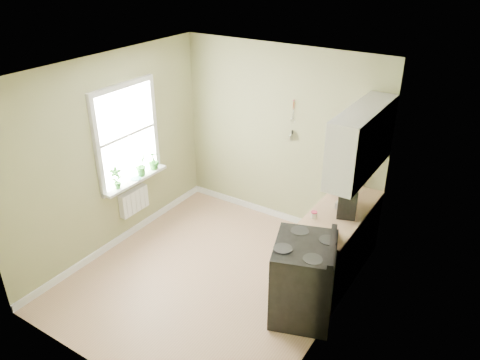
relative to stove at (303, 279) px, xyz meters
The scene contains 21 objects.
floor 1.37m from the stove, behind, with size 3.20×3.60×0.02m, color #A97D5E.
ceiling 2.56m from the stove, behind, with size 3.20×3.60×0.02m, color white.
wall_back 2.34m from the stove, 125.98° to the left, with size 3.20×0.02×2.70m, color #999B6A.
wall_left 3.01m from the stove, behind, with size 0.02×3.60×2.70m, color #999B6A.
wall_right 0.93m from the stove, ahead, with size 0.02×3.60×2.70m, color #999B6A.
base_cabinets 0.95m from the stove, 88.65° to the left, with size 0.60×1.60×0.87m, color silver.
countertop 1.03m from the stove, 89.25° to the left, with size 0.64×1.60×0.04m, color tan.
upper_cabinets 1.73m from the stove, 82.01° to the left, with size 0.35×1.40×0.80m, color silver.
window 3.06m from the stove, behind, with size 0.06×1.14×1.44m.
window_sill 2.83m from the stove, behind, with size 0.18×1.14×0.04m, color white.
radiator 2.83m from the stove, behind, with size 0.12×0.50×0.35m, color white.
wall_utensils 2.31m from the stove, 121.92° to the left, with size 0.02×0.14×0.58m.
stove is the anchor object (origin of this frame).
stand_mixer 1.29m from the stove, 88.42° to the left, with size 0.21×0.34×0.40m.
kettle 1.46m from the stove, 99.63° to the left, with size 0.19×0.11×0.19m.
coffee_maker 1.09m from the stove, 83.08° to the left, with size 0.29×0.31×0.39m.
red_tray 1.79m from the stove, 97.76° to the left, with size 0.33×0.33×0.02m, color #B22746.
jar 0.81m from the stove, 107.22° to the left, with size 0.08×0.08×0.08m.
plant_a 2.84m from the stove, behind, with size 0.17×0.12×0.32m, color #2A6F23.
plant_b 2.86m from the stove, behind, with size 0.18×0.15×0.33m, color #2A6F23.
plant_c 2.90m from the stove, 167.09° to the left, with size 0.15×0.15×0.27m, color #2A6F23.
Camera 1 is at (2.94, -3.90, 3.90)m, focal length 35.00 mm.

